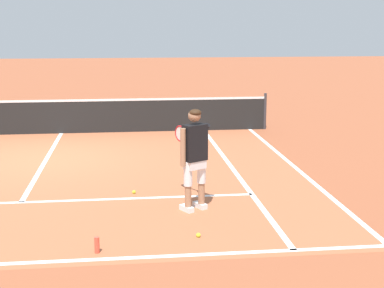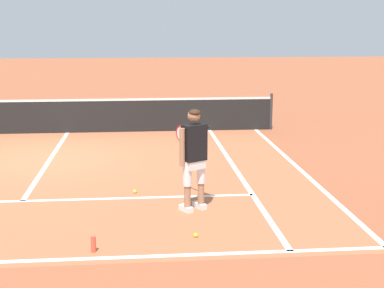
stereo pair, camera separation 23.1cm
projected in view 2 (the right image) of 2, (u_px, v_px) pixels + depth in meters
name	position (u px, v px, depth m)	size (l,w,h in m)	color
ground_plane	(51.00, 158.00, 13.13)	(80.00, 80.00, 0.00)	#9E5133
court_inner_surface	(41.00, 173.00, 11.74)	(10.98, 9.43, 0.00)	#B2603D
line_service	(23.00, 201.00, 9.90)	(8.23, 0.10, 0.01)	white
line_centre_service	(50.00, 159.00, 13.02)	(0.10, 6.40, 0.01)	white
line_singles_right	(235.00, 169.00, 12.11)	(0.10, 9.03, 0.01)	white
line_doubles_right	(298.00, 167.00, 12.23)	(0.10, 9.03, 0.01)	white
tennis_net	(67.00, 116.00, 16.03)	(11.96, 0.08, 1.07)	#333338
tennis_player	(194.00, 152.00, 9.25)	(0.55, 1.22, 1.71)	white
tennis_ball_near_feet	(196.00, 235.00, 8.22)	(0.07, 0.07, 0.07)	#CCE02D
tennis_ball_by_baseline	(135.00, 192.00, 10.36)	(0.07, 0.07, 0.07)	#CCE02D
water_bottle	(93.00, 244.00, 7.67)	(0.07, 0.07, 0.23)	#E04C38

